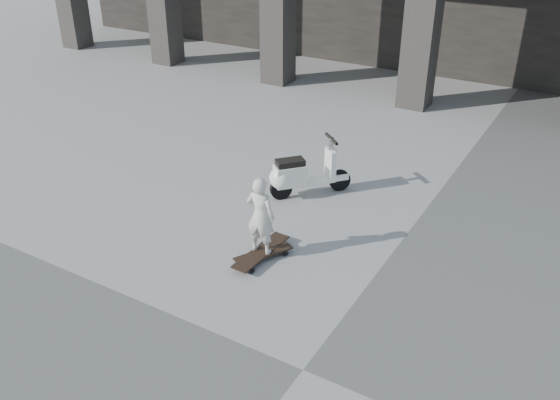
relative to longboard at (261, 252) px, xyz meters
The scene contains 5 objects.
ground 2.16m from the longboard, 46.16° to the right, with size 90.00×90.00×0.00m, color #525250.
longboard is the anchor object (origin of this frame).
skateboard_spare 0.05m from the longboard, 16.06° to the right, with size 0.57×0.83×0.10m.
child 0.57m from the longboard, 90.00° to the right, with size 0.40×0.26×1.09m, color beige.
scooter 1.86m from the longboard, 104.04° to the left, with size 1.01×1.10×0.96m.
Camera 1 is at (2.13, -4.07, 4.49)m, focal length 38.00 mm.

